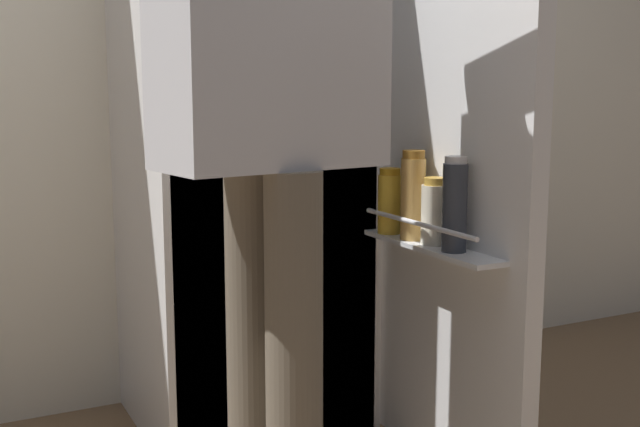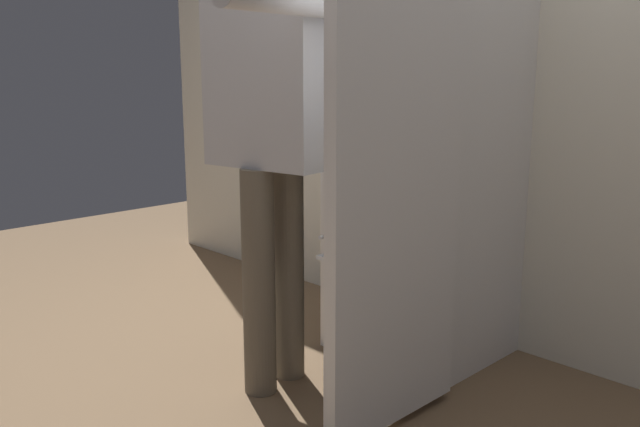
{
  "view_description": "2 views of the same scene",
  "coord_description": "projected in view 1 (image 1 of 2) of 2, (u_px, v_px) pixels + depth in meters",
  "views": [
    {
      "loc": [
        -0.83,
        -1.63,
        1.0
      ],
      "look_at": [
        -0.01,
        -0.0,
        0.71
      ],
      "focal_mm": 44.57,
      "sensor_mm": 36.0,
      "label": 1
    },
    {
      "loc": [
        1.63,
        -1.65,
        1.17
      ],
      "look_at": [
        0.01,
        -0.07,
        0.68
      ],
      "focal_mm": 37.48,
      "sensor_mm": 36.0,
      "label": 2
    }
  ],
  "objects": [
    {
      "name": "person",
      "position": [
        274.0,
        81.0,
        1.63
      ],
      "size": [
        0.64,
        0.74,
        1.68
      ],
      "color": "#665B4C",
      "rests_on": "ground_plane"
    },
    {
      "name": "refrigerator",
      "position": [
        255.0,
        127.0,
        2.27
      ],
      "size": [
        0.68,
        1.17,
        1.78
      ],
      "color": "white",
      "rests_on": "ground_plane"
    },
    {
      "name": "kitchen_wall",
      "position": [
        201.0,
        18.0,
        2.54
      ],
      "size": [
        4.4,
        0.1,
        2.44
      ],
      "primitive_type": "cube",
      "color": "silver",
      "rests_on": "ground_plane"
    }
  ]
}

